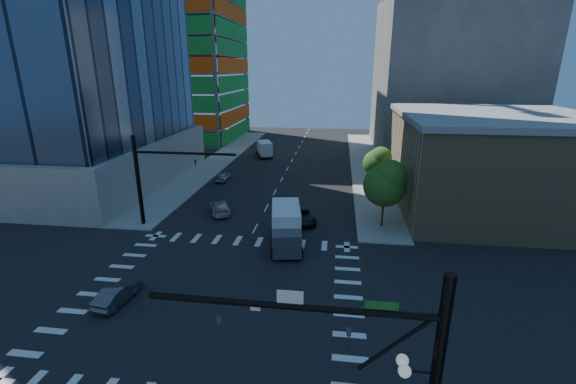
# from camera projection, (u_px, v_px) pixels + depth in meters

# --- Properties ---
(ground) EXTENTS (160.00, 160.00, 0.00)m
(ground) POSITION_uv_depth(u_px,v_px,m) (219.00, 296.00, 26.95)
(ground) COLOR black
(ground) RESTS_ON ground
(road_markings) EXTENTS (20.00, 20.00, 0.01)m
(road_markings) POSITION_uv_depth(u_px,v_px,m) (219.00, 296.00, 26.95)
(road_markings) COLOR silver
(road_markings) RESTS_ON ground
(sidewalk_ne) EXTENTS (5.00, 60.00, 0.15)m
(sidewalk_ne) POSITION_uv_depth(u_px,v_px,m) (366.00, 165.00, 63.09)
(sidewalk_ne) COLOR gray
(sidewalk_ne) RESTS_ON ground
(sidewalk_nw) EXTENTS (5.00, 60.00, 0.15)m
(sidewalk_nw) POSITION_uv_depth(u_px,v_px,m) (219.00, 160.00, 66.23)
(sidewalk_nw) COLOR gray
(sidewalk_nw) RESTS_ON ground
(construction_building) EXTENTS (25.16, 34.50, 70.60)m
(construction_building) POSITION_uv_depth(u_px,v_px,m) (175.00, 22.00, 81.27)
(construction_building) COLOR gray
(construction_building) RESTS_ON ground
(commercial_building) EXTENTS (20.50, 22.50, 10.60)m
(commercial_building) POSITION_uv_depth(u_px,v_px,m) (492.00, 161.00, 42.93)
(commercial_building) COLOR #958056
(commercial_building) RESTS_ON ground
(bg_building_ne) EXTENTS (24.00, 30.00, 28.00)m
(bg_building_ne) POSITION_uv_depth(u_px,v_px,m) (445.00, 75.00, 71.15)
(bg_building_ne) COLOR #5B5652
(bg_building_ne) RESTS_ON ground
(signal_mast_se) EXTENTS (10.51, 2.48, 9.00)m
(signal_mast_se) POSITION_uv_depth(u_px,v_px,m) (408.00, 379.00, 13.23)
(signal_mast_se) COLOR black
(signal_mast_se) RESTS_ON sidewalk_se
(signal_mast_nw) EXTENTS (10.20, 0.40, 9.00)m
(signal_mast_nw) POSITION_uv_depth(u_px,v_px,m) (152.00, 173.00, 37.37)
(signal_mast_nw) COLOR black
(signal_mast_nw) RESTS_ON sidewalk_nw
(tree_south) EXTENTS (4.16, 4.16, 6.82)m
(tree_south) POSITION_uv_depth(u_px,v_px,m) (386.00, 183.00, 37.04)
(tree_south) COLOR #382316
(tree_south) RESTS_ON sidewalk_ne
(tree_north) EXTENTS (3.54, 3.52, 5.78)m
(tree_north) POSITION_uv_depth(u_px,v_px,m) (378.00, 161.00, 48.54)
(tree_north) COLOR #382316
(tree_north) RESTS_ON sidewalk_ne
(car_nb_far) EXTENTS (3.68, 5.30, 1.35)m
(car_nb_far) POSITION_uv_depth(u_px,v_px,m) (302.00, 215.00, 39.87)
(car_nb_far) COLOR black
(car_nb_far) RESTS_ON ground
(car_sb_near) EXTENTS (3.66, 5.13, 1.38)m
(car_sb_near) POSITION_uv_depth(u_px,v_px,m) (220.00, 207.00, 42.25)
(car_sb_near) COLOR #BBBBBB
(car_sb_near) RESTS_ON ground
(car_sb_mid) EXTENTS (1.54, 3.79, 1.29)m
(car_sb_mid) POSITION_uv_depth(u_px,v_px,m) (223.00, 176.00, 54.33)
(car_sb_mid) COLOR #9C9EA4
(car_sb_mid) RESTS_ON ground
(car_sb_cross) EXTENTS (1.81, 4.03, 1.28)m
(car_sb_cross) POSITION_uv_depth(u_px,v_px,m) (118.00, 293.00, 26.10)
(car_sb_cross) COLOR #46474B
(car_sb_cross) RESTS_ON ground
(box_truck_near) EXTENTS (3.69, 6.70, 3.33)m
(box_truck_near) POSITION_uv_depth(u_px,v_px,m) (286.00, 230.00, 34.21)
(box_truck_near) COLOR black
(box_truck_near) RESTS_ON ground
(box_truck_far) EXTENTS (3.98, 5.84, 2.82)m
(box_truck_far) POSITION_uv_depth(u_px,v_px,m) (264.00, 150.00, 69.26)
(box_truck_far) COLOR black
(box_truck_far) RESTS_ON ground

